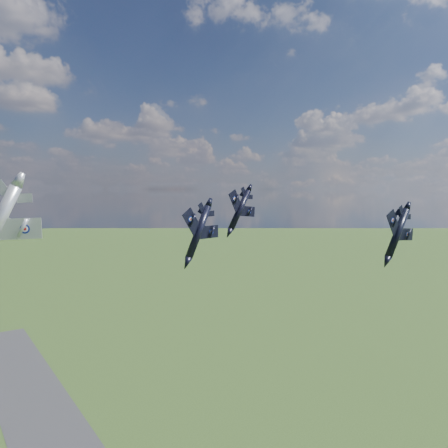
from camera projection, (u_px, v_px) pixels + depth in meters
jet_lead_navy at (199, 232)px, 72.77m from camera, size 11.68×14.45×6.66m
jet_right_navy at (397, 233)px, 72.15m from camera, size 8.96×12.39×6.78m
jet_high_navy at (240, 210)px, 100.02m from camera, size 12.07×15.52×8.02m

